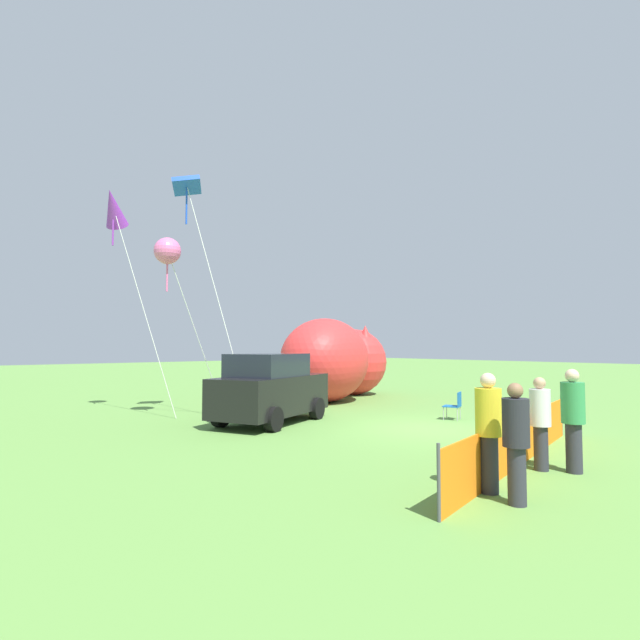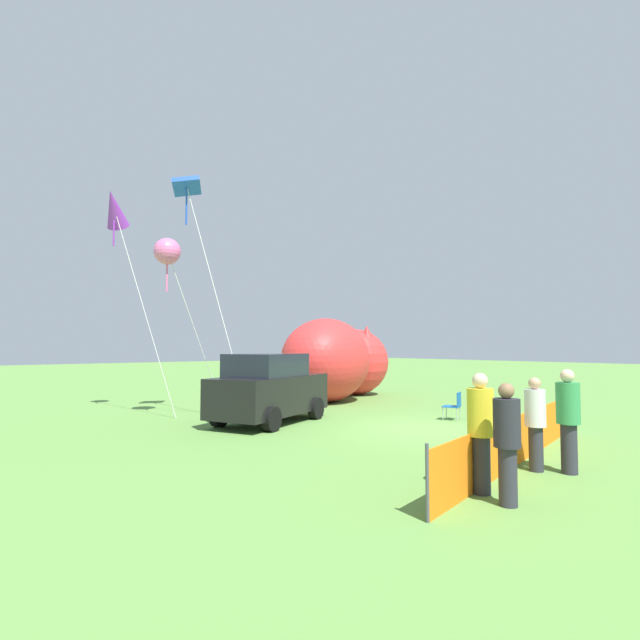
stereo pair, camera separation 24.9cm
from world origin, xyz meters
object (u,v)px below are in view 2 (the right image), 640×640
Objects in this scene: folding_chair at (455,404)px; spectator_in_white_shirt at (507,439)px; inflatable_cat at (336,362)px; kite_purple_delta at (114,209)px; kite_pink_octopus at (167,252)px; spectator_in_blue_shirt at (568,416)px; spectator_in_black_shirt at (481,428)px; spectator_in_green_shirt at (535,420)px; kite_blue_box at (188,191)px; parked_car at (269,389)px.

spectator_in_white_shirt is (-6.43, -5.48, 0.46)m from folding_chair.
kite_purple_delta is (-9.00, 1.37, 5.43)m from inflatable_cat.
kite_pink_octopus is at bearing 92.41° from spectator_in_white_shirt.
spectator_in_blue_shirt is at bearing 121.13° from folding_chair.
kite_pink_octopus reaches higher than spectator_in_black_shirt.
inflatable_cat reaches higher than spectator_in_green_shirt.
spectator_in_blue_shirt is at bearing -74.80° from kite_pink_octopus.
spectator_in_black_shirt is 12.77m from kite_blue_box.
kite_pink_octopus is at bearing 104.63° from parked_car.
spectator_in_blue_shirt is at bearing -107.40° from parked_car.
kite_blue_box reaches higher than kite_pink_octopus.
spectator_in_blue_shirt is at bearing -78.60° from kite_blue_box.
folding_chair is at bearing 48.70° from spectator_in_green_shirt.
inflatable_cat is 3.91× the size of spectator_in_blue_shirt.
parked_car is 5.78m from folding_chair.
spectator_in_green_shirt is at bearing 4.33° from spectator_in_black_shirt.
spectator_in_green_shirt is 0.22× the size of kite_blue_box.
kite_pink_octopus is at bearing -67.26° from kite_purple_delta.
parked_car reaches higher than spectator_in_white_shirt.
spectator_in_black_shirt is 0.63m from spectator_in_white_shirt.
folding_chair is at bearing 38.31° from spectator_in_black_shirt.
inflatable_cat reaches higher than spectator_in_blue_shirt.
spectator_in_black_shirt is at bearing -86.26° from kite_pink_octopus.
kite_blue_box is at bearing 89.81° from spectator_in_black_shirt.
spectator_in_black_shirt is at bearing 172.12° from spectator_in_blue_shirt.
inflatable_cat is (1.13, 6.86, 1.09)m from folding_chair.
kite_pink_octopus is at bearing 104.41° from spectator_in_green_shirt.
spectator_in_blue_shirt is 1.09× the size of spectator_in_green_shirt.
kite_blue_box is at bearing 23.05° from folding_chair.
kite_purple_delta reaches higher than spectator_in_green_shirt.
spectator_in_black_shirt is 2.34m from spectator_in_blue_shirt.
spectator_in_blue_shirt is (2.32, -0.32, 0.00)m from spectator_in_black_shirt.
parked_car is at bearing -51.87° from kite_pink_octopus.
kite_blue_box reaches higher than kite_purple_delta.
inflatable_cat is (5.91, 3.65, 0.57)m from parked_car.
parked_car reaches higher than folding_chair.
spectator_in_blue_shirt is 12.32m from kite_pink_octopus.
inflatable_cat is at bearing 5.90° from kite_blue_box.
folding_chair is 13.13m from kite_purple_delta.
kite_blue_box reaches higher than spectator_in_blue_shirt.
folding_chair is at bearing -124.49° from inflatable_cat.
spectator_in_white_shirt is 15.06m from kite_purple_delta.
spectator_in_green_shirt is at bearing 116.46° from folding_chair.
kite_purple_delta is (-3.99, 13.45, 6.00)m from spectator_in_blue_shirt.
kite_purple_delta is at bearing 146.21° from inflatable_cat.
folding_chair is 0.46× the size of spectator_in_black_shirt.
spectator_in_white_shirt is at bearing -162.02° from spectator_in_green_shirt.
kite_purple_delta is (-1.71, 2.12, -0.49)m from kite_blue_box.
folding_chair is at bearing -57.39° from parked_car.
inflatable_cat is at bearing 6.65° from kite_pink_octopus.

